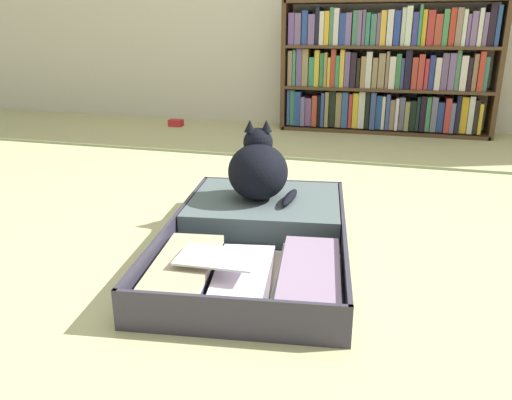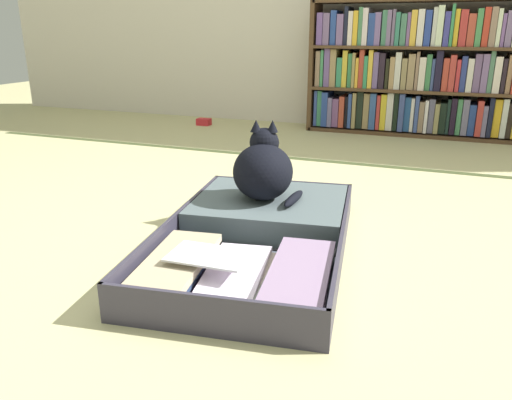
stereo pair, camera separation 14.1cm
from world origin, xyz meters
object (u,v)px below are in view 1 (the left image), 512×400
object	(u,v)px
black_cat	(258,170)
small_red_pouch	(176,123)
open_suitcase	(259,232)
bookshelf	(385,70)

from	to	relation	value
black_cat	small_red_pouch	distance (m)	2.11
open_suitcase	black_cat	bearing A→B (deg)	105.91
bookshelf	open_suitcase	bearing A→B (deg)	-98.37
bookshelf	black_cat	size ratio (longest dim) A/B	5.03
open_suitcase	small_red_pouch	size ratio (longest dim) A/B	10.38
bookshelf	black_cat	world-z (taller)	bookshelf
black_cat	small_red_pouch	xyz separation A→B (m)	(-1.12, 1.77, -0.19)
black_cat	open_suitcase	bearing A→B (deg)	-74.09
open_suitcase	black_cat	xyz separation A→B (m)	(-0.05, 0.17, 0.17)
bookshelf	black_cat	xyz separation A→B (m)	(-0.36, -1.96, -0.21)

